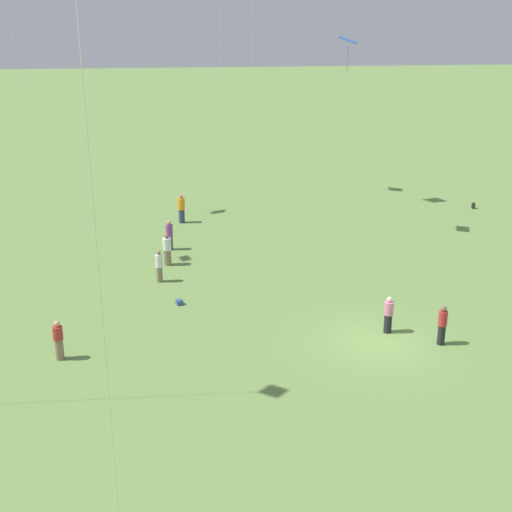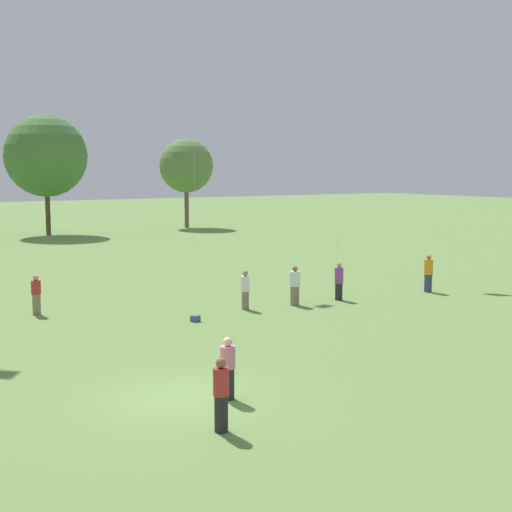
{
  "view_description": "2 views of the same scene",
  "coord_description": "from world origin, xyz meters",
  "px_view_note": "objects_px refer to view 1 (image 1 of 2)",
  "views": [
    {
      "loc": [
        -26.22,
        7.64,
        13.76
      ],
      "look_at": [
        2.5,
        4.86,
        3.12
      ],
      "focal_mm": 50.0,
      "sensor_mm": 36.0,
      "label": 1
    },
    {
      "loc": [
        -8.29,
        -16.27,
        5.98
      ],
      "look_at": [
        4.18,
        3.06,
        3.18
      ],
      "focal_mm": 50.0,
      "sensor_mm": 36.0,
      "label": 2
    }
  ],
  "objects_px": {
    "person_0": "(167,250)",
    "person_1": "(388,315)",
    "person_2": "(181,209)",
    "person_5": "(58,340)",
    "person_6": "(169,235)",
    "kite_4": "(348,47)",
    "picnic_bag_0": "(179,302)",
    "picnic_bag_1": "(473,206)",
    "person_3": "(159,266)",
    "person_4": "(442,325)"
  },
  "relations": [
    {
      "from": "person_3",
      "to": "person_4",
      "type": "height_order",
      "value": "person_4"
    },
    {
      "from": "person_1",
      "to": "person_2",
      "type": "bearing_deg",
      "value": 91.4
    },
    {
      "from": "person_1",
      "to": "kite_4",
      "type": "bearing_deg",
      "value": 60.06
    },
    {
      "from": "person_3",
      "to": "person_4",
      "type": "relative_size",
      "value": 0.97
    },
    {
      "from": "person_1",
      "to": "kite_4",
      "type": "distance_m",
      "value": 17.06
    },
    {
      "from": "person_6",
      "to": "picnic_bag_0",
      "type": "distance_m",
      "value": 7.82
    },
    {
      "from": "person_3",
      "to": "kite_4",
      "type": "relative_size",
      "value": 0.15
    },
    {
      "from": "person_0",
      "to": "person_4",
      "type": "bearing_deg",
      "value": -4.09
    },
    {
      "from": "person_6",
      "to": "person_3",
      "type": "bearing_deg",
      "value": 166.1
    },
    {
      "from": "person_0",
      "to": "person_1",
      "type": "distance_m",
      "value": 13.25
    },
    {
      "from": "person_2",
      "to": "picnic_bag_1",
      "type": "distance_m",
      "value": 19.85
    },
    {
      "from": "picnic_bag_0",
      "to": "person_1",
      "type": "bearing_deg",
      "value": -112.96
    },
    {
      "from": "person_2",
      "to": "person_4",
      "type": "relative_size",
      "value": 1.06
    },
    {
      "from": "person_4",
      "to": "kite_4",
      "type": "height_order",
      "value": "kite_4"
    },
    {
      "from": "picnic_bag_0",
      "to": "kite_4",
      "type": "bearing_deg",
      "value": -44.63
    },
    {
      "from": "person_0",
      "to": "person_3",
      "type": "bearing_deg",
      "value": -60.68
    },
    {
      "from": "person_3",
      "to": "person_5",
      "type": "xyz_separation_m",
      "value": [
        -7.86,
        3.73,
        -0.02
      ]
    },
    {
      "from": "person_3",
      "to": "person_4",
      "type": "bearing_deg",
      "value": -38.56
    },
    {
      "from": "person_4",
      "to": "person_5",
      "type": "height_order",
      "value": "person_4"
    },
    {
      "from": "person_6",
      "to": "person_0",
      "type": "bearing_deg",
      "value": 169.54
    },
    {
      "from": "person_0",
      "to": "person_6",
      "type": "xyz_separation_m",
      "value": [
        2.45,
        -0.07,
        0.01
      ]
    },
    {
      "from": "person_5",
      "to": "person_6",
      "type": "xyz_separation_m",
      "value": [
        12.66,
        -4.17,
        0.04
      ]
    },
    {
      "from": "person_6",
      "to": "person_2",
      "type": "bearing_deg",
      "value": -16.28
    },
    {
      "from": "person_1",
      "to": "person_4",
      "type": "relative_size",
      "value": 0.96
    },
    {
      "from": "person_4",
      "to": "kite_4",
      "type": "relative_size",
      "value": 0.15
    },
    {
      "from": "person_0",
      "to": "person_3",
      "type": "distance_m",
      "value": 2.39
    },
    {
      "from": "person_3",
      "to": "picnic_bag_0",
      "type": "xyz_separation_m",
      "value": [
        -2.96,
        -1.01,
        -0.72
      ]
    },
    {
      "from": "person_2",
      "to": "person_3",
      "type": "bearing_deg",
      "value": 14.77
    },
    {
      "from": "kite_4",
      "to": "picnic_bag_0",
      "type": "distance_m",
      "value": 17.63
    },
    {
      "from": "person_1",
      "to": "person_5",
      "type": "height_order",
      "value": "person_5"
    },
    {
      "from": "person_1",
      "to": "kite_4",
      "type": "xyz_separation_m",
      "value": [
        13.69,
        -0.79,
        10.14
      ]
    },
    {
      "from": "person_2",
      "to": "picnic_bag_0",
      "type": "distance_m",
      "value": 12.88
    },
    {
      "from": "person_2",
      "to": "kite_4",
      "type": "relative_size",
      "value": 0.16
    },
    {
      "from": "person_4",
      "to": "kite_4",
      "type": "bearing_deg",
      "value": 95.77
    },
    {
      "from": "person_5",
      "to": "person_1",
      "type": "bearing_deg",
      "value": -137.84
    },
    {
      "from": "person_0",
      "to": "person_2",
      "type": "bearing_deg",
      "value": 122.35
    },
    {
      "from": "person_2",
      "to": "person_4",
      "type": "bearing_deg",
      "value": 52.16
    },
    {
      "from": "picnic_bag_1",
      "to": "picnic_bag_0",
      "type": "bearing_deg",
      "value": 125.44
    },
    {
      "from": "person_0",
      "to": "person_1",
      "type": "height_order",
      "value": "person_0"
    },
    {
      "from": "person_2",
      "to": "person_4",
      "type": "xyz_separation_m",
      "value": [
        -17.96,
        -10.78,
        -0.04
      ]
    },
    {
      "from": "person_1",
      "to": "person_3",
      "type": "height_order",
      "value": "person_3"
    },
    {
      "from": "picnic_bag_0",
      "to": "picnic_bag_1",
      "type": "distance_m",
      "value": 24.42
    },
    {
      "from": "person_5",
      "to": "person_2",
      "type": "bearing_deg",
      "value": -67.67
    },
    {
      "from": "person_4",
      "to": "picnic_bag_1",
      "type": "relative_size",
      "value": 4.47
    },
    {
      "from": "person_2",
      "to": "kite_4",
      "type": "height_order",
      "value": "kite_4"
    },
    {
      "from": "person_1",
      "to": "picnic_bag_0",
      "type": "relative_size",
      "value": 4.37
    },
    {
      "from": "person_1",
      "to": "person_4",
      "type": "bearing_deg",
      "value": -60.98
    },
    {
      "from": "person_0",
      "to": "person_6",
      "type": "relative_size",
      "value": 1.0
    },
    {
      "from": "picnic_bag_0",
      "to": "person_0",
      "type": "bearing_deg",
      "value": 6.91
    },
    {
      "from": "person_0",
      "to": "person_4",
      "type": "relative_size",
      "value": 1.01
    }
  ]
}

